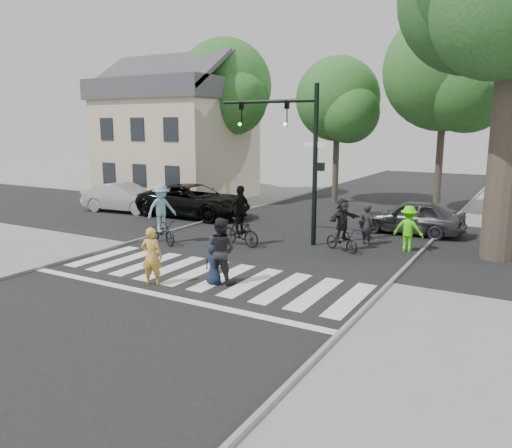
# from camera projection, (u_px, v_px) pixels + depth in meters

# --- Properties ---
(ground) EXTENTS (120.00, 120.00, 0.00)m
(ground) POSITION_uv_depth(u_px,v_px,m) (190.00, 284.00, 14.40)
(ground) COLOR gray
(ground) RESTS_ON ground
(road_stem) EXTENTS (10.00, 70.00, 0.01)m
(road_stem) POSITION_uv_depth(u_px,v_px,m) (271.00, 248.00, 18.66)
(road_stem) COLOR black
(road_stem) RESTS_ON ground
(road_cross) EXTENTS (70.00, 10.00, 0.01)m
(road_cross) POSITION_uv_depth(u_px,v_px,m) (304.00, 233.00, 21.21)
(road_cross) COLOR black
(road_cross) RESTS_ON ground
(curb_left) EXTENTS (0.10, 70.00, 0.10)m
(curb_left) POSITION_uv_depth(u_px,v_px,m) (166.00, 232.00, 21.11)
(curb_left) COLOR gray
(curb_left) RESTS_ON ground
(curb_right) EXTENTS (0.10, 70.00, 0.10)m
(curb_right) POSITION_uv_depth(u_px,v_px,m) (408.00, 265.00, 16.19)
(curb_right) COLOR gray
(curb_right) RESTS_ON ground
(crosswalk) EXTENTS (10.00, 3.85, 0.01)m
(crosswalk) POSITION_uv_depth(u_px,v_px,m) (203.00, 278.00, 14.96)
(crosswalk) COLOR silver
(crosswalk) RESTS_ON ground
(traffic_signal) EXTENTS (4.45, 0.29, 6.00)m
(traffic_signal) POSITION_uv_depth(u_px,v_px,m) (295.00, 142.00, 18.75)
(traffic_signal) COLOR black
(traffic_signal) RESTS_ON ground
(bg_tree_0) EXTENTS (5.46, 5.20, 8.97)m
(bg_tree_0) POSITION_uv_depth(u_px,v_px,m) (168.00, 101.00, 33.54)
(bg_tree_0) COLOR brown
(bg_tree_0) RESTS_ON ground
(bg_tree_1) EXTENTS (6.09, 5.80, 9.80)m
(bg_tree_1) POSITION_uv_depth(u_px,v_px,m) (227.00, 90.00, 30.54)
(bg_tree_1) COLOR brown
(bg_tree_1) RESTS_ON ground
(bg_tree_2) EXTENTS (5.04, 4.80, 8.40)m
(bg_tree_2) POSITION_uv_depth(u_px,v_px,m) (341.00, 103.00, 28.29)
(bg_tree_2) COLOR brown
(bg_tree_2) RESTS_ON ground
(bg_tree_3) EXTENTS (6.30, 6.00, 10.20)m
(bg_tree_3) POSITION_uv_depth(u_px,v_px,m) (451.00, 74.00, 23.97)
(bg_tree_3) COLOR brown
(bg_tree_3) RESTS_ON ground
(house) EXTENTS (8.40, 8.10, 8.82)m
(house) POSITION_uv_depth(u_px,v_px,m) (177.00, 137.00, 31.17)
(house) COLOR beige
(house) RESTS_ON ground
(pedestrian_woman) EXTENTS (0.71, 0.59, 1.68)m
(pedestrian_woman) POSITION_uv_depth(u_px,v_px,m) (152.00, 256.00, 14.17)
(pedestrian_woman) COLOR gold
(pedestrian_woman) RESTS_ON ground
(pedestrian_child) EXTENTS (0.64, 0.46, 1.23)m
(pedestrian_child) POSITION_uv_depth(u_px,v_px,m) (214.00, 264.00, 14.26)
(pedestrian_child) COLOR #142136
(pedestrian_child) RESTS_ON ground
(pedestrian_adult) EXTENTS (1.01, 0.82, 1.93)m
(pedestrian_adult) POSITION_uv_depth(u_px,v_px,m) (220.00, 251.00, 14.29)
(pedestrian_adult) COLOR black
(pedestrian_adult) RESTS_ON ground
(cyclist_left) EXTENTS (1.92, 1.35, 2.30)m
(cyclist_left) POSITION_uv_depth(u_px,v_px,m) (162.00, 218.00, 19.13)
(cyclist_left) COLOR black
(cyclist_left) RESTS_ON ground
(cyclist_mid) EXTENTS (1.82, 1.13, 2.31)m
(cyclist_mid) POSITION_uv_depth(u_px,v_px,m) (240.00, 221.00, 18.78)
(cyclist_mid) COLOR black
(cyclist_mid) RESTS_ON ground
(cyclist_right) EXTENTS (1.62, 1.49, 1.94)m
(cyclist_right) POSITION_uv_depth(u_px,v_px,m) (342.00, 228.00, 18.00)
(cyclist_right) COLOR black
(cyclist_right) RESTS_ON ground
(car_suv) EXTENTS (5.90, 2.81, 1.62)m
(car_suv) POSITION_uv_depth(u_px,v_px,m) (194.00, 201.00, 24.92)
(car_suv) COLOR black
(car_suv) RESTS_ON ground
(car_silver) EXTENTS (4.74, 2.12, 1.51)m
(car_silver) POSITION_uv_depth(u_px,v_px,m) (124.00, 198.00, 26.35)
(car_silver) COLOR #BAB9C0
(car_silver) RESTS_ON ground
(car_grey) EXTENTS (4.32, 1.80, 1.46)m
(car_grey) POSITION_uv_depth(u_px,v_px,m) (411.00, 217.00, 20.95)
(car_grey) COLOR #38373C
(car_grey) RESTS_ON ground
(bystander_hivis) EXTENTS (1.11, 0.68, 1.67)m
(bystander_hivis) POSITION_uv_depth(u_px,v_px,m) (408.00, 229.00, 18.02)
(bystander_hivis) COLOR #45FF0B
(bystander_hivis) RESTS_ON ground
(bystander_dark) EXTENTS (0.68, 0.59, 1.56)m
(bystander_dark) POSITION_uv_depth(u_px,v_px,m) (367.00, 225.00, 18.99)
(bystander_dark) COLOR black
(bystander_dark) RESTS_ON ground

